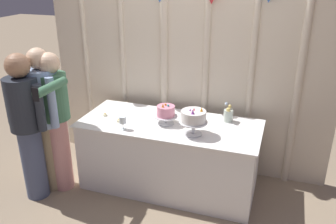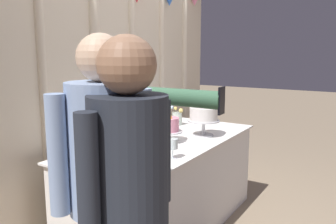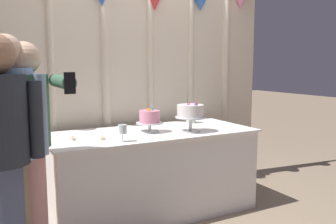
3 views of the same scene
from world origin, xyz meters
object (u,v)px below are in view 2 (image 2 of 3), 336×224
Objects in this scene: cake_display_nearright at (204,116)px; guest_man_dark_suit at (105,190)px; tealight_far_left at (113,164)px; flower_vase at (177,118)px; guest_girl_blue_dress at (117,182)px; tealight_near_left at (145,158)px; cake_table at (167,185)px; guest_man_pink_jacket at (130,206)px; cake_display_nearleft at (168,126)px; wine_glass at (173,145)px.

guest_man_dark_suit reaches higher than cake_display_nearright.
guest_man_dark_suit is at bearing -142.35° from tealight_far_left.
cake_display_nearright is at bearing 9.11° from guest_man_dark_suit.
flower_vase is (0.27, 0.42, -0.10)m from cake_display_nearright.
guest_girl_blue_dress is 0.97× the size of guest_man_dark_suit.
tealight_near_left is at bearing 21.73° from guest_man_dark_suit.
guest_man_dark_suit reaches higher than tealight_near_left.
cake_display_nearright is 0.84m from tealight_near_left.
guest_man_dark_suit reaches higher than flower_vase.
guest_man_pink_jacket is (-1.29, -0.63, 0.47)m from cake_table.
guest_man_pink_jacket is (-1.86, -0.87, 0.01)m from flower_vase.
cake_display_nearleft reaches higher than cake_table.
cake_table is 9.64× the size of flower_vase.
guest_girl_blue_dress is (-1.08, -0.38, -0.04)m from cake_display_nearleft.
guest_man_dark_suit is at bearing -158.27° from tealight_near_left.
cake_table is 42.15× the size of tealight_far_left.
flower_vase is at bearing 23.02° from cake_table.
flower_vase is 1.16m from tealight_near_left.
tealight_far_left is 0.53m from guest_girl_blue_dress.
cake_display_nearright reaches higher than wine_glass.
cake_table is 0.51m from cake_display_nearleft.
guest_man_dark_suit is at bearing -161.37° from cake_display_nearleft.
guest_girl_blue_dress reaches higher than wine_glass.
cake_table is 1.24× the size of guest_girl_blue_dress.
guest_man_dark_suit is (-0.11, -0.02, 0.00)m from guest_girl_blue_dress.
guest_girl_blue_dress reaches higher than cake_display_nearleft.
guest_girl_blue_dress is at bearing -170.99° from wine_glass.
guest_girl_blue_dress reaches higher than flower_vase.
cake_display_nearright is 1.55m from guest_man_dark_suit.
cake_table is 1.51m from guest_man_pink_jacket.
tealight_near_left is (-0.82, 0.04, -0.17)m from cake_display_nearright.
tealight_near_left is (-1.09, -0.39, -0.06)m from flower_vase.
cake_display_nearright is 1.66m from guest_man_pink_jacket.
cake_display_nearleft reaches higher than tealight_far_left.
tealight_far_left is 0.03× the size of guest_man_pink_jacket.
cake_display_nearright is 0.19× the size of guest_girl_blue_dress.
guest_man_pink_jacket is at bearing -109.17° from guest_man_dark_suit.
guest_girl_blue_dress is at bearing -170.90° from cake_display_nearright.
cake_display_nearright is 0.19× the size of guest_man_pink_jacket.
guest_girl_blue_dress is at bearing -159.88° from cake_table.
tealight_near_left is (0.22, -0.10, 0.00)m from tealight_far_left.
guest_man_pink_jacket is (-0.89, -0.33, -0.01)m from wine_glass.
cake_table is at bearing 19.18° from guest_man_dark_suit.
guest_man_dark_suit reaches higher than tealight_far_left.
cake_display_nearleft reaches higher than tealight_near_left.
tealight_far_left is (-1.04, 0.13, -0.17)m from cake_display_nearright.
cake_display_nearleft is 0.83× the size of cake_display_nearright.
guest_man_dark_suit is (-1.22, -0.42, 0.48)m from cake_table.
tealight_near_left is at bearing -164.43° from cake_table.
tealight_far_left is (-0.34, 0.25, -0.09)m from wine_glass.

